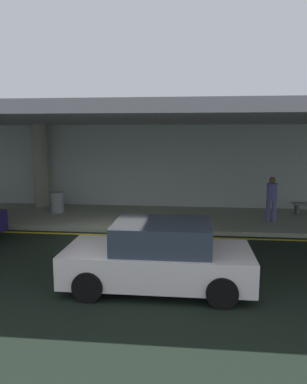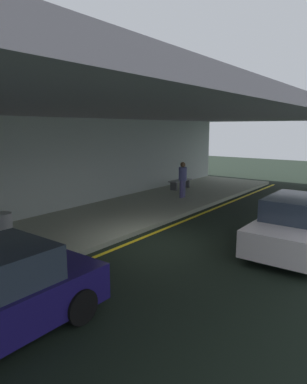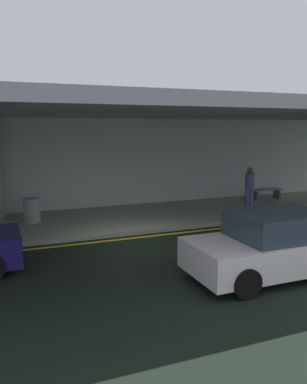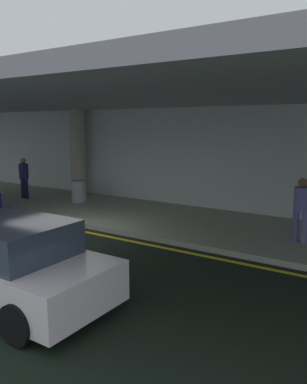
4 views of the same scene
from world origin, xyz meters
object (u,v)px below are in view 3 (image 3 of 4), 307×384
at_px(bench_metal, 266,192).
at_px(trash_bin_steel, 32,210).
at_px(car_white, 275,245).
at_px(person_waiting_for_ride, 250,185).

xyz_separation_m(bench_metal, trash_bin_steel, (-10.46, -0.63, 0.07)).
bearing_deg(car_white, person_waiting_for_ride, 59.48).
relative_size(car_white, trash_bin_steel, 4.82).
relative_size(person_waiting_for_ride, trash_bin_steel, 1.98).
xyz_separation_m(car_white, bench_metal, (5.59, 7.46, -0.21)).
relative_size(car_white, bench_metal, 2.56).
distance_m(person_waiting_for_ride, trash_bin_steel, 8.58).
height_order(bench_metal, trash_bin_steel, trash_bin_steel).
distance_m(car_white, bench_metal, 9.32).
relative_size(person_waiting_for_ride, bench_metal, 1.05).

